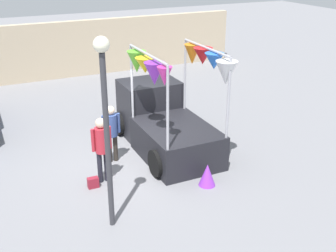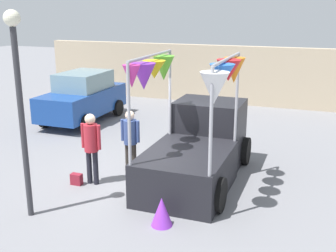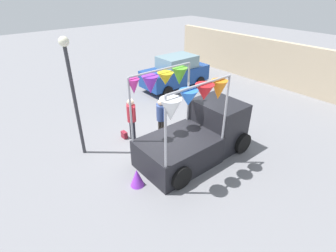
{
  "view_description": "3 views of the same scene",
  "coord_description": "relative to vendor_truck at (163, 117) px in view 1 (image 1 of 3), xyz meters",
  "views": [
    {
      "loc": [
        -3.67,
        -10.23,
        5.71
      ],
      "look_at": [
        0.86,
        -0.66,
        1.2
      ],
      "focal_mm": 45.0,
      "sensor_mm": 36.0,
      "label": 1
    },
    {
      "loc": [
        4.08,
        -9.18,
        4.24
      ],
      "look_at": [
        0.71,
        -0.13,
        1.5
      ],
      "focal_mm": 45.0,
      "sensor_mm": 36.0,
      "label": 2
    },
    {
      "loc": [
        6.8,
        -5.31,
        5.67
      ],
      "look_at": [
        0.76,
        -0.4,
        1.31
      ],
      "focal_mm": 28.0,
      "sensor_mm": 36.0,
      "label": 3
    }
  ],
  "objects": [
    {
      "name": "ground_plane",
      "position": [
        -1.28,
        -0.59,
        -0.96
      ],
      "size": [
        60.0,
        60.0,
        0.0
      ],
      "primitive_type": "plane",
      "color": "slate"
    },
    {
      "name": "vendor_truck",
      "position": [
        0.0,
        0.0,
        0.0
      ],
      "size": [
        2.52,
        4.18,
        3.22
      ],
      "color": "black",
      "rests_on": "ground"
    },
    {
      "name": "person_customer",
      "position": [
        -2.33,
        -1.32,
        0.14
      ],
      "size": [
        0.53,
        0.34,
        1.79
      ],
      "color": "black",
      "rests_on": "ground"
    },
    {
      "name": "person_vendor",
      "position": [
        -1.75,
        -0.34,
        0.07
      ],
      "size": [
        0.53,
        0.34,
        1.69
      ],
      "color": "#2D2823",
      "rests_on": "ground"
    },
    {
      "name": "handbag",
      "position": [
        -2.68,
        -1.52,
        -0.82
      ],
      "size": [
        0.28,
        0.16,
        0.28
      ],
      "primitive_type": "cube",
      "color": "maroon",
      "rests_on": "ground"
    },
    {
      "name": "street_lamp",
      "position": [
        -2.73,
        -3.23,
        1.76
      ],
      "size": [
        0.32,
        0.32,
        4.2
      ],
      "color": "#333338",
      "rests_on": "ground"
    },
    {
      "name": "brick_boundary_wall",
      "position": [
        -1.28,
        8.82,
        0.34
      ],
      "size": [
        18.0,
        0.36,
        2.6
      ],
      "primitive_type": "cube",
      "color": "tan",
      "rests_on": "ground"
    },
    {
      "name": "folded_kite_bundle_violet",
      "position": [
        0.03,
        -2.67,
        -0.66
      ],
      "size": [
        0.56,
        0.56,
        0.6
      ],
      "primitive_type": "cone",
      "rotation": [
        0.0,
        0.0,
        2.82
      ],
      "color": "purple",
      "rests_on": "ground"
    }
  ]
}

